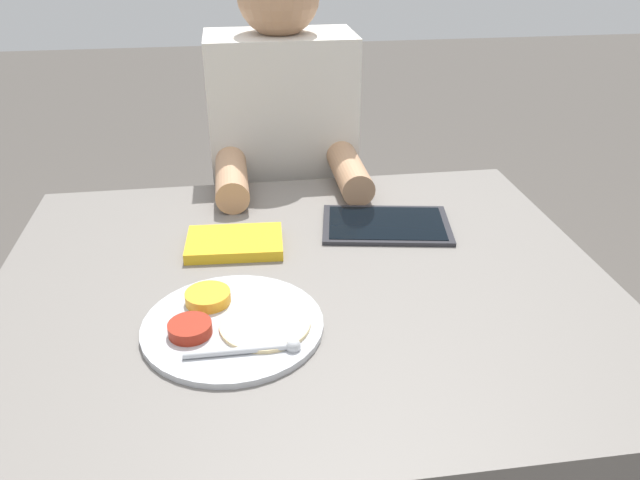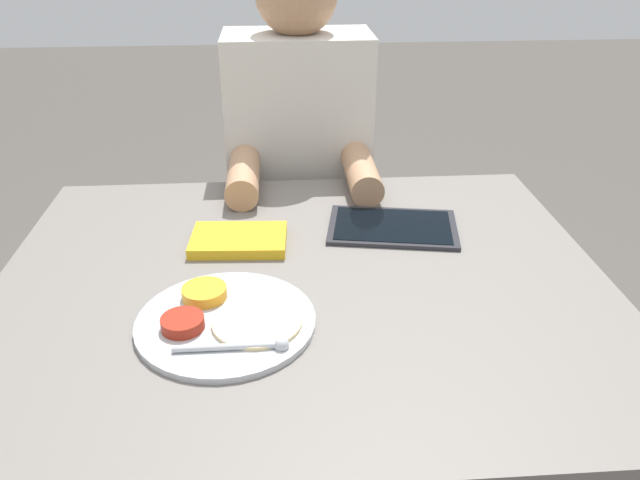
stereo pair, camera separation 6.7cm
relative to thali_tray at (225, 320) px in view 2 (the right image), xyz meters
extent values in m
cube|color=slate|center=(0.12, 0.12, -0.39)|extent=(1.04, 0.86, 0.76)
cylinder|color=#B7BABF|center=(0.00, 0.00, 0.00)|extent=(0.27, 0.27, 0.01)
cylinder|color=gold|center=(-0.04, 0.06, 0.01)|extent=(0.07, 0.07, 0.02)
cylinder|color=maroon|center=(-0.06, -0.02, 0.01)|extent=(0.06, 0.06, 0.02)
cylinder|color=beige|center=(0.05, -0.01, 0.00)|extent=(0.14, 0.14, 0.01)
cylinder|color=#B7BABF|center=(0.01, -0.08, 0.01)|extent=(0.15, 0.01, 0.01)
sphere|color=#B7BABF|center=(0.08, -0.08, 0.01)|extent=(0.02, 0.02, 0.02)
cube|color=silver|center=(0.01, 0.25, 0.00)|extent=(0.18, 0.12, 0.01)
cube|color=gold|center=(0.01, 0.25, 0.00)|extent=(0.18, 0.13, 0.02)
cube|color=#28282D|center=(0.31, 0.29, 0.00)|extent=(0.27, 0.20, 0.01)
cube|color=black|center=(0.31, 0.29, 0.00)|extent=(0.24, 0.18, 0.00)
cube|color=black|center=(0.14, 0.71, -0.54)|extent=(0.31, 0.22, 0.44)
cube|color=beige|center=(0.14, 0.71, -0.02)|extent=(0.35, 0.20, 0.62)
cylinder|color=tan|center=(0.01, 0.51, 0.03)|extent=(0.07, 0.24, 0.07)
cylinder|color=tan|center=(0.27, 0.51, 0.03)|extent=(0.07, 0.24, 0.07)
camera|label=1|loc=(0.02, -0.77, 0.55)|focal=35.00mm
camera|label=2|loc=(0.09, -0.78, 0.55)|focal=35.00mm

